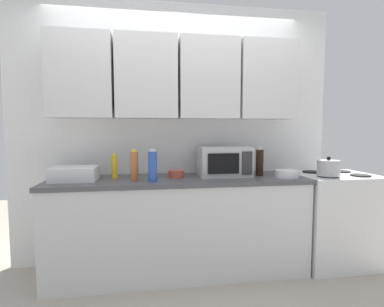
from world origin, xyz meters
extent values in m
cube|color=white|center=(0.00, 0.03, 1.30)|extent=(3.23, 0.06, 2.60)
cube|color=silver|center=(-0.87, -0.15, 1.83)|extent=(0.56, 0.33, 0.75)
cube|color=silver|center=(-0.29, -0.15, 1.83)|extent=(0.56, 0.33, 0.75)
cube|color=silver|center=(0.29, -0.15, 1.83)|extent=(0.56, 0.33, 0.75)
cube|color=silver|center=(0.87, -0.15, 1.83)|extent=(0.56, 0.33, 0.75)
cube|color=silver|center=(0.00, -0.30, 0.43)|extent=(2.33, 0.60, 0.86)
cube|color=#4C4C51|center=(0.00, -0.30, 0.88)|extent=(2.36, 0.63, 0.04)
cube|color=silver|center=(1.56, -0.32, 0.45)|extent=(0.76, 0.64, 0.90)
cylinder|color=black|center=(1.39, -0.46, 0.91)|extent=(0.18, 0.18, 0.01)
cylinder|color=black|center=(1.73, -0.46, 0.91)|extent=(0.18, 0.18, 0.01)
cylinder|color=black|center=(1.39, -0.18, 0.91)|extent=(0.18, 0.18, 0.01)
cylinder|color=black|center=(1.73, -0.18, 0.91)|extent=(0.18, 0.18, 0.01)
cylinder|color=#B2B2B7|center=(1.39, -0.46, 0.98)|extent=(0.20, 0.20, 0.15)
sphere|color=black|center=(1.39, -0.46, 1.08)|extent=(0.04, 0.04, 0.04)
cube|color=#B7B7BC|center=(0.43, -0.24, 1.04)|extent=(0.48, 0.36, 0.28)
cube|color=black|center=(0.39, -0.43, 1.04)|extent=(0.29, 0.01, 0.18)
cube|color=#2D2D33|center=(0.61, -0.43, 1.04)|extent=(0.10, 0.01, 0.21)
cube|color=silver|center=(-0.92, -0.30, 0.96)|extent=(0.38, 0.30, 0.12)
cylinder|color=#2D56B7|center=(-0.25, -0.47, 1.03)|extent=(0.08, 0.08, 0.26)
cylinder|color=silver|center=(-0.25, -0.47, 1.17)|extent=(0.05, 0.05, 0.02)
cylinder|color=gold|center=(-0.59, -0.25, 1.00)|extent=(0.05, 0.05, 0.21)
cylinder|color=yellow|center=(-0.59, -0.25, 1.12)|extent=(0.03, 0.03, 0.02)
cylinder|color=black|center=(0.78, -0.29, 1.03)|extent=(0.07, 0.07, 0.25)
cylinder|color=silver|center=(0.78, -0.29, 1.17)|extent=(0.05, 0.05, 0.03)
cylinder|color=#BC6638|center=(-0.41, -0.38, 1.03)|extent=(0.07, 0.07, 0.25)
cylinder|color=yellow|center=(-0.41, -0.38, 1.16)|extent=(0.05, 0.05, 0.02)
cylinder|color=#B24C3D|center=(-0.03, -0.26, 0.93)|extent=(0.15, 0.15, 0.07)
cylinder|color=silver|center=(0.99, -0.44, 0.93)|extent=(0.22, 0.22, 0.07)
camera|label=1|loc=(-0.29, -2.94, 1.34)|focal=27.03mm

